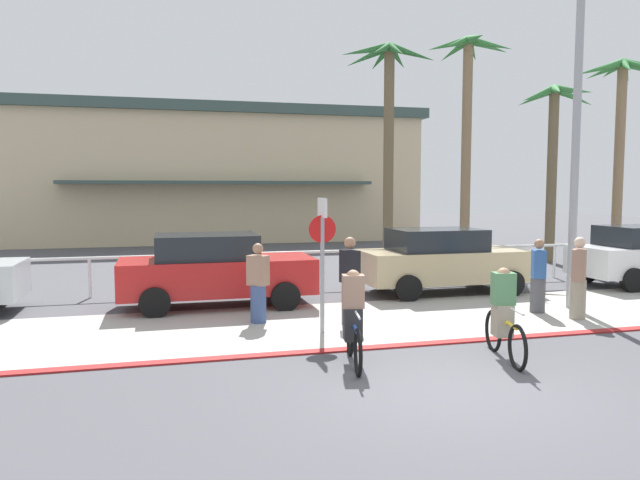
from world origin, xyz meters
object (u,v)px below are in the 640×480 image
Objects in this scene: stop_sign_bike_lane at (322,245)px; palm_tree_2 at (468,97)px; palm_tree_1 at (388,99)px; cyclist_blue_0 at (353,319)px; car_tan_2 at (443,260)px; streetlight_curb at (584,118)px; pedestrian_2 at (350,284)px; cyclist_yellow_1 at (504,316)px; car_red_1 at (215,270)px; pedestrian_3 at (538,279)px; palm_tree_3 at (554,133)px; pedestrian_1 at (258,287)px; palm_tree_4 at (621,107)px; pedestrian_0 at (578,281)px.

palm_tree_2 is at bearing 49.44° from stop_sign_bike_lane.
stop_sign_bike_lane is 0.31× the size of palm_tree_2.
cyclist_blue_0 is at bearing -113.58° from palm_tree_1.
palm_tree_2 is 1.88× the size of car_tan_2.
streetlight_curb is 6.37m from pedestrian_2.
car_tan_2 is 6.05m from cyclist_yellow_1.
cyclist_yellow_1 is (2.40, -2.36, -0.98)m from stop_sign_bike_lane.
pedestrian_2 is (-3.46, -2.88, -0.04)m from car_tan_2.
streetlight_curb reaches higher than stop_sign_bike_lane.
stop_sign_bike_lane is 6.63m from streetlight_curb.
stop_sign_bike_lane is 1.24m from pedestrian_2.
car_red_1 is at bearing 162.11° from streetlight_curb.
pedestrian_3 is at bearing 0.19° from pedestrian_2.
palm_tree_3 is at bearing 51.37° from cyclist_yellow_1.
streetlight_curb reaches higher than cyclist_yellow_1.
car_tan_2 is at bearing 39.76° from pedestrian_2.
pedestrian_2 is (1.76, -0.59, 0.07)m from pedestrian_1.
pedestrian_3 is at bearing 47.69° from cyclist_yellow_1.
palm_tree_1 is at bearing 172.36° from palm_tree_4.
palm_tree_4 is at bearing 36.45° from cyclist_blue_0.
palm_tree_3 is at bearing 37.28° from pedestrian_2.
pedestrian_1 is at bearing 175.51° from streetlight_curb.
palm_tree_2 is at bearing 57.05° from car_tan_2.
cyclist_blue_0 is 2.46m from cyclist_yellow_1.
palm_tree_4 is 11.51m from car_tan_2.
cyclist_yellow_1 is 1.03× the size of pedestrian_0.
palm_tree_3 is (2.86, -1.11, -1.35)m from palm_tree_2.
car_tan_2 is at bearing -122.95° from palm_tree_2.
palm_tree_3 is 2.80m from palm_tree_4.
car_red_1 and car_tan_2 have the same top height.
palm_tree_1 reaches higher than cyclist_blue_0.
stop_sign_bike_lane is 0.58× the size of car_red_1.
car_tan_2 reaches higher than pedestrian_1.
palm_tree_2 is 4.76× the size of pedestrian_0.
palm_tree_3 is 1.47× the size of car_tan_2.
car_red_1 is 2.45× the size of cyclist_blue_0.
car_red_1 is at bearing 108.59° from cyclist_blue_0.
palm_tree_2 is (1.99, 8.86, 1.80)m from streetlight_curb.
car_tan_2 is at bearing 106.97° from pedestrian_3.
pedestrian_2 is at bearing -149.70° from palm_tree_4.
cyclist_yellow_1 is 1.09× the size of pedestrian_3.
cyclist_yellow_1 is at bearing -101.99° from palm_tree_1.
palm_tree_3 is 15.58m from cyclist_blue_0.
pedestrian_2 is (2.45, -2.55, -0.04)m from car_red_1.
pedestrian_1 is at bearing 174.65° from pedestrian_3.
palm_tree_2 is 1.88× the size of car_red_1.
car_red_1 is at bearing 133.89° from pedestrian_2.
palm_tree_1 is at bearing 83.32° from car_tan_2.
stop_sign_bike_lane is 3.63m from car_red_1.
palm_tree_1 is 1.77× the size of car_red_1.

